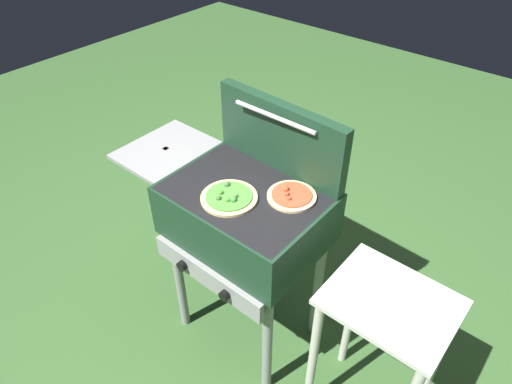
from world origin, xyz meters
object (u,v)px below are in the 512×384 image
at_px(grill, 244,217).
at_px(prep_table, 381,337).
at_px(pizza_veggie, 229,197).
at_px(pizza_pepperoni, 291,196).

relative_size(grill, prep_table, 1.28).
height_order(grill, prep_table, grill).
relative_size(grill, pizza_veggie, 4.31).
xyz_separation_m(grill, pizza_veggie, (-0.01, -0.08, 0.15)).
relative_size(pizza_veggie, prep_table, 0.30).
relative_size(pizza_pepperoni, prep_table, 0.26).
xyz_separation_m(pizza_veggie, pizza_pepperoni, (0.18, 0.16, -0.00)).
height_order(pizza_pepperoni, prep_table, pizza_pepperoni).
bearing_deg(pizza_pepperoni, grill, -153.93).
height_order(grill, pizza_veggie, pizza_veggie).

